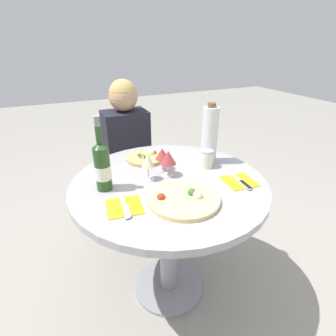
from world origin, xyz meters
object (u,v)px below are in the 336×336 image
(dining_table, at_px, (169,205))
(seated_diner, at_px, (131,165))
(tall_carafe, at_px, (210,135))
(wine_bottle, at_px, (102,167))
(chair_behind_diner, at_px, (127,172))
(pizza_large, at_px, (184,198))

(dining_table, height_order, seated_diner, seated_diner)
(tall_carafe, bearing_deg, seated_diner, 116.83)
(wine_bottle, distance_m, tall_carafe, 0.62)
(chair_behind_diner, bearing_deg, tall_carafe, 112.19)
(seated_diner, height_order, wine_bottle, seated_diner)
(pizza_large, xyz_separation_m, tall_carafe, (0.32, 0.31, 0.15))
(dining_table, xyz_separation_m, wine_bottle, (-0.31, 0.05, 0.27))
(seated_diner, relative_size, pizza_large, 3.64)
(chair_behind_diner, xyz_separation_m, seated_diner, (-0.00, -0.14, 0.12))
(wine_bottle, bearing_deg, dining_table, -9.56)
(dining_table, relative_size, chair_behind_diner, 1.12)
(seated_diner, bearing_deg, dining_table, 89.84)
(wine_bottle, bearing_deg, chair_behind_diner, 68.41)
(chair_behind_diner, bearing_deg, dining_table, 89.86)
(dining_table, height_order, pizza_large, pizza_large)
(chair_behind_diner, bearing_deg, wine_bottle, 68.41)
(chair_behind_diner, relative_size, pizza_large, 2.75)
(dining_table, height_order, wine_bottle, wine_bottle)
(wine_bottle, bearing_deg, seated_diner, 64.28)
(seated_diner, relative_size, tall_carafe, 3.41)
(dining_table, distance_m, chair_behind_diner, 0.88)
(wine_bottle, bearing_deg, pizza_large, -40.08)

